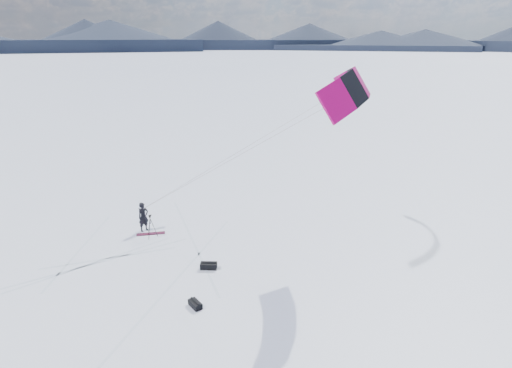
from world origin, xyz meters
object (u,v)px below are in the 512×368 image
at_px(tripod, 150,223).
at_px(gear_bag_a, 209,266).
at_px(snowboard, 151,234).
at_px(gear_bag_b, 195,304).
at_px(snowkiter, 145,230).

bearing_deg(tripod, gear_bag_a, -60.33).
relative_size(snowboard, gear_bag_b, 2.11).
bearing_deg(gear_bag_b, snowkiter, 171.18).
distance_m(snowkiter, tripod, 1.37).
bearing_deg(gear_bag_a, gear_bag_b, -92.66).
distance_m(snowkiter, gear_bag_a, 6.06).
relative_size(tripod, gear_bag_a, 1.53).
height_order(snowkiter, gear_bag_a, snowkiter).
distance_m(snowboard, gear_bag_b, 7.84).
relative_size(snowkiter, tripod, 1.28).
bearing_deg(snowkiter, gear_bag_a, -89.35).
bearing_deg(snowkiter, tripod, -98.28).
xyz_separation_m(snowboard, gear_bag_a, (4.93, -2.20, 0.14)).
relative_size(snowkiter, gear_bag_a, 1.96).
bearing_deg(snowboard, gear_bag_a, -57.15).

